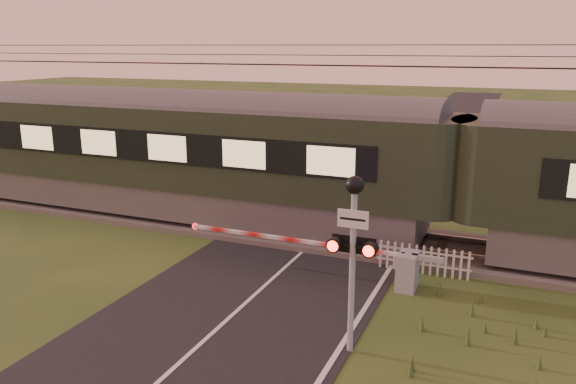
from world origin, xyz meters
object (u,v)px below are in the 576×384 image
at_px(boom_gate, 391,266).
at_px(picket_fence, 423,260).
at_px(crossing_signal, 353,234).
at_px(train, 460,175).

bearing_deg(boom_gate, picket_fence, 60.55).
relative_size(boom_gate, crossing_signal, 1.97).
height_order(boom_gate, picket_fence, boom_gate).
bearing_deg(crossing_signal, boom_gate, 89.26).
bearing_deg(boom_gate, train, 67.54).
height_order(train, crossing_signal, train).
xyz_separation_m(train, picket_fence, (-0.61, -1.89, -2.02)).
bearing_deg(boom_gate, crossing_signal, -90.74).
bearing_deg(train, boom_gate, -112.46).
relative_size(train, boom_gate, 6.33).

